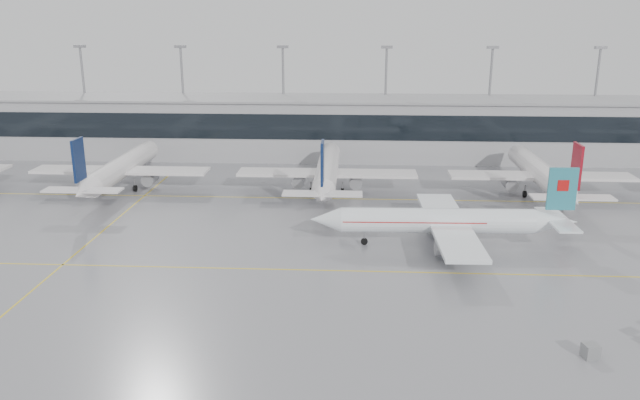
{
  "coord_description": "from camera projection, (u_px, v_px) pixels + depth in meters",
  "views": [
    {
      "loc": [
        4.34,
        -67.11,
        28.2
      ],
      "look_at": [
        0.0,
        12.0,
        5.0
      ],
      "focal_mm": 35.0,
      "sensor_mm": 36.0,
      "label": 1
    }
  ],
  "objects": [
    {
      "name": "parked_jet_b",
      "position": [
        121.0,
        168.0,
        105.54
      ],
      "size": [
        29.64,
        36.96,
        11.72
      ],
      "rotation": [
        0.0,
        0.0,
        1.57
      ],
      "color": "silver",
      "rests_on": "ground"
    },
    {
      "name": "taxi_line_north",
      "position": [
        326.0,
        198.0,
        101.21
      ],
      "size": [
        120.0,
        0.25,
        0.01
      ],
      "primitive_type": "cube",
      "color": "gold",
      "rests_on": "ground"
    },
    {
      "name": "terminal_glass",
      "position": [
        332.0,
        127.0,
        122.53
      ],
      "size": [
        180.0,
        0.2,
        5.0
      ],
      "primitive_type": "cube",
      "color": "black",
      "rests_on": "ground"
    },
    {
      "name": "parked_jet_c",
      "position": [
        327.0,
        171.0,
        103.7
      ],
      "size": [
        29.64,
        36.96,
        11.72
      ],
      "rotation": [
        0.0,
        0.0,
        1.57
      ],
      "color": "silver",
      "rests_on": "ground"
    },
    {
      "name": "terminal",
      "position": [
        333.0,
        128.0,
        130.19
      ],
      "size": [
        180.0,
        15.0,
        12.0
      ],
      "primitive_type": "cube",
      "color": "#9A9A9E",
      "rests_on": "ground"
    },
    {
      "name": "taxi_line_main",
      "position": [
        314.0,
        270.0,
        72.46
      ],
      "size": [
        120.0,
        0.25,
        0.01
      ],
      "primitive_type": "cube",
      "color": "gold",
      "rests_on": "ground"
    },
    {
      "name": "terminal_roof",
      "position": [
        333.0,
        99.0,
        128.44
      ],
      "size": [
        182.0,
        16.0,
        0.4
      ],
      "primitive_type": "cube",
      "color": "gray",
      "rests_on": "ground"
    },
    {
      "name": "taxi_line_cross",
      "position": [
        110.0,
        225.0,
        88.41
      ],
      "size": [
        0.25,
        60.0,
        0.01
      ],
      "primitive_type": "cube",
      "color": "gold",
      "rests_on": "ground"
    },
    {
      "name": "parked_jet_d",
      "position": [
        541.0,
        174.0,
        101.86
      ],
      "size": [
        29.64,
        36.96,
        11.72
      ],
      "rotation": [
        0.0,
        0.0,
        1.57
      ],
      "color": "silver",
      "rests_on": "ground"
    },
    {
      "name": "light_masts",
      "position": [
        334.0,
        90.0,
        133.87
      ],
      "size": [
        156.4,
        1.0,
        22.6
      ],
      "color": "gray",
      "rests_on": "ground"
    },
    {
      "name": "ground",
      "position": [
        314.0,
        270.0,
        72.46
      ],
      "size": [
        320.0,
        320.0,
        0.0
      ],
      "primitive_type": "plane",
      "color": "gray",
      "rests_on": "ground"
    },
    {
      "name": "gse_unit",
      "position": [
        591.0,
        351.0,
        53.61
      ],
      "size": [
        1.51,
        1.44,
        1.28
      ],
      "primitive_type": "cube",
      "rotation": [
        0.0,
        0.0,
        0.22
      ],
      "color": "gray",
      "rests_on": "ground"
    },
    {
      "name": "air_canada_jet",
      "position": [
        447.0,
        221.0,
        79.35
      ],
      "size": [
        34.0,
        26.47,
        10.42
      ],
      "rotation": [
        0.0,
        0.0,
        3.17
      ],
      "color": "white",
      "rests_on": "ground"
    }
  ]
}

